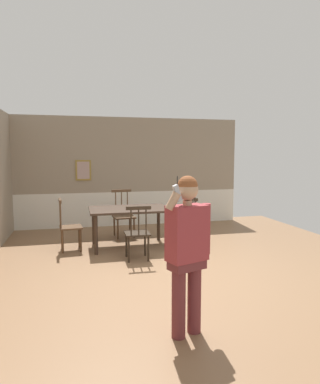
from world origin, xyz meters
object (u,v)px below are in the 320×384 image
at_px(chair_near_window, 137,233).
at_px(person_figure, 188,246).
at_px(chair_at_table_head, 123,215).
at_px(dining_table, 130,213).
at_px(chair_by_doorway, 69,226).
at_px(chair_opposite_corner, 186,221).

height_order(chair_near_window, person_figure, person_figure).
bearing_deg(person_figure, chair_at_table_head, -108.55).
distance_m(dining_table, chair_at_table_head, 0.92).
height_order(chair_near_window, chair_at_table_head, chair_at_table_head).
distance_m(chair_near_window, chair_at_table_head, 1.79).
xyz_separation_m(chair_near_window, chair_at_table_head, (0.00, 1.79, 0.01)).
bearing_deg(chair_at_table_head, chair_by_doorway, 31.30).
distance_m(chair_near_window, chair_by_doorway, 1.47).
bearing_deg(dining_table, chair_by_doorway, -179.97).
height_order(dining_table, person_figure, person_figure).
bearing_deg(chair_near_window, person_figure, -87.33).
relative_size(dining_table, chair_opposite_corner, 1.63).
xyz_separation_m(dining_table, chair_opposite_corner, (1.18, -0.01, -0.23)).
xyz_separation_m(chair_near_window, person_figure, (0.05, -2.62, 0.45)).
distance_m(chair_by_doorway, chair_at_table_head, 1.48).
bearing_deg(chair_at_table_head, chair_opposite_corner, 136.42).
bearing_deg(person_figure, chair_opposite_corner, -127.05).
bearing_deg(chair_at_table_head, person_figure, 84.47).
bearing_deg(chair_near_window, dining_table, 91.44).
height_order(chair_by_doorway, chair_at_table_head, chair_at_table_head).
xyz_separation_m(dining_table, chair_by_doorway, (-1.18, -0.00, -0.21)).
bearing_deg(dining_table, chair_at_table_head, 90.16).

